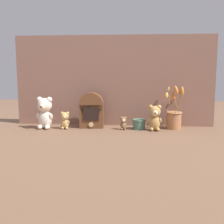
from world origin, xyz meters
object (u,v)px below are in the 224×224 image
at_px(teddy_bear_large, 45,112).
at_px(teddy_bear_medium, 155,117).
at_px(vintage_radio, 92,110).
at_px(decorative_tin_tall, 139,124).
at_px(flower_vase, 174,117).
at_px(teddy_bear_tiny, 123,123).
at_px(teddy_bear_small, 65,120).

relative_size(teddy_bear_large, teddy_bear_medium, 1.28).
bearing_deg(teddy_bear_medium, vintage_radio, 171.52).
relative_size(teddy_bear_large, decorative_tin_tall, 2.49).
bearing_deg(teddy_bear_medium, decorative_tin_tall, 160.71).
xyz_separation_m(flower_vase, decorative_tin_tall, (-0.25, -0.04, -0.05)).
xyz_separation_m(teddy_bear_large, teddy_bear_tiny, (0.57, 0.01, -0.07)).
distance_m(teddy_bear_medium, vintage_radio, 0.46).
bearing_deg(teddy_bear_medium, flower_vase, 27.70).
bearing_deg(decorative_tin_tall, teddy_bear_large, -176.78).
xyz_separation_m(teddy_bear_large, teddy_bear_medium, (0.79, 0.00, -0.03)).
distance_m(teddy_bear_small, teddy_bear_tiny, 0.42).
xyz_separation_m(teddy_bear_tiny, vintage_radio, (-0.24, 0.06, 0.08)).
bearing_deg(teddy_bear_small, teddy_bear_medium, -0.19).
bearing_deg(teddy_bear_tiny, vintage_radio, 165.96).
distance_m(teddy_bear_large, teddy_bear_small, 0.16).
relative_size(teddy_bear_large, teddy_bear_small, 1.85).
bearing_deg(vintage_radio, teddy_bear_medium, -8.48).
bearing_deg(teddy_bear_tiny, teddy_bear_small, -179.06).
bearing_deg(teddy_bear_tiny, flower_vase, 10.25).
bearing_deg(decorative_tin_tall, vintage_radio, 175.07).
bearing_deg(teddy_bear_large, teddy_bear_small, 0.89).
xyz_separation_m(flower_vase, vintage_radio, (-0.60, -0.01, 0.04)).
distance_m(teddy_bear_large, flower_vase, 0.94).
relative_size(teddy_bear_large, flower_vase, 0.73).
bearing_deg(teddy_bear_large, vintage_radio, 11.62).
bearing_deg(teddy_bear_tiny, decorative_tin_tall, 14.61).
height_order(teddy_bear_tiny, flower_vase, flower_vase).
xyz_separation_m(teddy_bear_large, teddy_bear_small, (0.15, 0.00, -0.06)).
distance_m(vintage_radio, decorative_tin_tall, 0.36).
relative_size(teddy_bear_large, teddy_bear_tiny, 2.44).
xyz_separation_m(teddy_bear_large, decorative_tin_tall, (0.68, 0.04, -0.08)).
distance_m(teddy_bear_tiny, flower_vase, 0.37).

